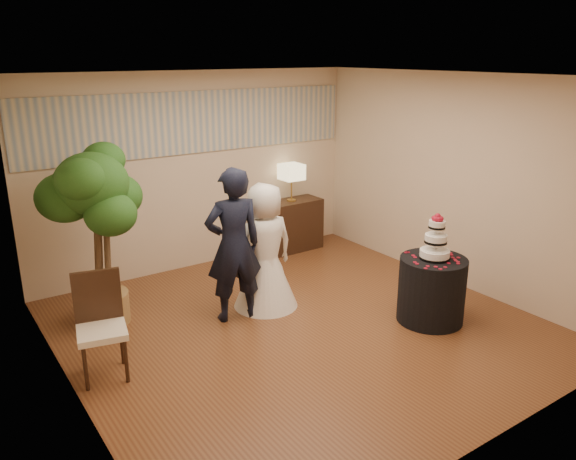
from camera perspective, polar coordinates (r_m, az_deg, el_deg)
floor at (r=6.59m, az=1.28°, el=-9.77°), size 5.00×5.00×0.00m
ceiling at (r=5.85m, az=1.47°, el=15.36°), size 5.00×5.00×0.00m
wall_back at (r=8.17m, az=-9.03°, el=5.90°), size 5.00×0.06×2.80m
wall_front at (r=4.41m, az=20.87°, el=-5.29°), size 5.00×0.06×2.80m
wall_left at (r=5.09m, az=-22.08°, el=-2.41°), size 0.06×5.00×2.80m
wall_right at (r=7.77m, az=16.53°, el=4.78°), size 0.06×5.00×2.80m
mural_border at (r=8.04m, az=-9.21°, el=10.76°), size 4.90×0.02×0.85m
groom at (r=6.47m, az=-5.55°, el=-1.57°), size 0.74×0.56×1.83m
bride at (r=6.81m, az=-2.35°, el=-1.67°), size 0.81×0.81×1.56m
cake_table at (r=6.78m, az=14.38°, el=-5.90°), size 0.94×0.94×0.77m
wedding_cake at (r=6.55m, az=14.81°, el=-0.62°), size 0.35×0.35×0.54m
console at (r=8.91m, az=0.35°, el=0.48°), size 0.98×0.45×0.81m
table_lamp at (r=8.73m, az=0.35°, el=4.84°), size 0.32×0.32×0.58m
ficus_tree at (r=6.64m, az=-18.83°, el=-0.62°), size 1.33×1.33×2.12m
side_chair at (r=5.71m, az=-18.42°, el=-9.47°), size 0.57×0.58×1.04m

